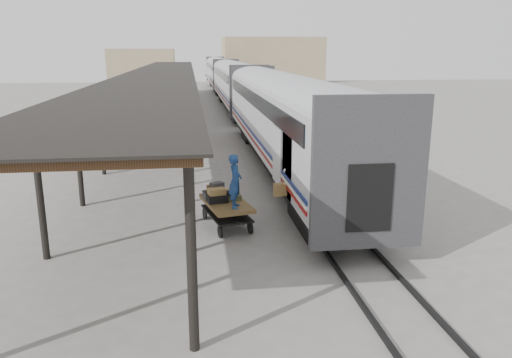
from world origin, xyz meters
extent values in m
plane|color=slate|center=(0.00, 0.00, 0.00)|extent=(160.00, 160.00, 0.00)
cube|color=silver|center=(3.20, 8.00, 2.60)|extent=(3.00, 24.00, 2.90)
cube|color=#28282B|center=(3.20, -3.90, 2.60)|extent=(3.04, 0.22, 3.50)
cube|color=black|center=(1.68, 8.00, 3.50)|extent=(0.04, 22.08, 0.65)
cube|color=black|center=(3.20, 8.00, 0.90)|extent=(2.55, 23.04, 0.50)
cube|color=silver|center=(3.20, 34.00, 2.60)|extent=(3.00, 24.00, 2.90)
cube|color=#28282B|center=(3.20, 22.10, 2.60)|extent=(3.04, 0.22, 3.50)
cube|color=black|center=(1.68, 34.00, 3.50)|extent=(0.04, 22.08, 0.65)
cube|color=black|center=(3.20, 34.00, 0.90)|extent=(2.55, 23.04, 0.50)
cube|color=silver|center=(3.20, 60.00, 2.60)|extent=(3.00, 24.00, 2.90)
cube|color=#28282B|center=(3.20, 48.10, 2.60)|extent=(3.04, 0.22, 3.50)
cube|color=black|center=(1.68, 60.00, 3.50)|extent=(0.04, 22.08, 0.65)
cube|color=black|center=(3.20, 60.00, 0.90)|extent=(2.55, 23.04, 0.50)
cube|color=black|center=(1.95, -0.50, 2.15)|extent=(0.50, 1.70, 2.00)
imported|color=silver|center=(1.95, -0.50, 2.01)|extent=(0.72, 0.89, 1.72)
cube|color=olive|center=(1.55, -0.65, 1.40)|extent=(0.57, 0.25, 0.42)
cube|color=#422B19|center=(-3.40, 24.00, 4.00)|extent=(4.60, 64.00, 0.18)
cube|color=black|center=(-3.40, 24.00, 4.12)|extent=(4.90, 64.30, 0.06)
cylinder|color=black|center=(-5.45, 24.00, 2.00)|extent=(0.20, 0.20, 4.00)
cylinder|color=black|center=(-5.45, 55.00, 2.00)|extent=(0.20, 0.20, 4.00)
cylinder|color=black|center=(-1.35, -7.00, 2.00)|extent=(0.20, 0.20, 4.00)
cylinder|color=black|center=(-1.35, 24.00, 2.00)|extent=(0.20, 0.20, 4.00)
cylinder|color=black|center=(-1.35, 55.00, 2.00)|extent=(0.20, 0.20, 4.00)
cube|color=black|center=(2.48, 34.00, 0.06)|extent=(0.10, 150.00, 0.12)
cube|color=black|center=(3.92, 34.00, 0.06)|extent=(0.10, 150.00, 0.12)
cube|color=tan|center=(14.00, 78.00, 4.00)|extent=(18.00, 10.00, 8.00)
cube|color=tan|center=(-10.00, 82.00, 3.00)|extent=(12.00, 8.00, 6.00)
cube|color=brown|center=(-0.20, 0.02, 0.80)|extent=(1.75, 2.62, 0.12)
cube|color=black|center=(-0.20, 0.02, 0.45)|extent=(1.63, 2.50, 0.06)
cylinder|color=black|center=(-0.48, -1.01, 0.20)|extent=(0.17, 0.41, 0.40)
cylinder|color=black|center=(0.50, -0.79, 0.20)|extent=(0.17, 0.41, 0.40)
cylinder|color=black|center=(-0.90, 0.84, 0.20)|extent=(0.17, 0.41, 0.40)
cylinder|color=black|center=(0.07, 1.06, 0.20)|extent=(0.17, 0.41, 0.40)
cube|color=#343437|center=(-0.57, 0.48, 0.98)|extent=(0.80, 0.63, 0.24)
cube|color=olive|center=(-0.08, 0.82, 0.96)|extent=(0.60, 0.46, 0.20)
cube|color=black|center=(-0.50, 0.00, 0.99)|extent=(0.71, 0.55, 0.26)
cube|color=#45492C|center=(0.05, 0.18, 0.95)|extent=(0.54, 0.42, 0.18)
cube|color=#4E361F|center=(-0.53, 0.43, 1.19)|extent=(0.59, 0.44, 0.21)
cube|color=olive|center=(-0.51, 0.01, 1.21)|extent=(0.63, 0.51, 0.22)
cube|color=#343437|center=(-0.48, 0.40, 1.35)|extent=(0.51, 0.45, 0.15)
cube|color=black|center=(-0.04, 0.15, 1.11)|extent=(0.40, 0.29, 0.14)
cube|color=maroon|center=(-1.63, 15.68, 0.62)|extent=(1.03, 1.70, 1.02)
cube|color=maroon|center=(-1.63, 16.13, 1.30)|extent=(0.97, 0.68, 0.40)
cylinder|color=black|center=(-2.08, 15.05, 0.20)|extent=(0.14, 0.41, 0.41)
cylinder|color=black|center=(-1.18, 15.06, 0.20)|extent=(0.14, 0.41, 0.41)
cylinder|color=black|center=(-2.09, 16.30, 0.20)|extent=(0.14, 0.41, 0.41)
cylinder|color=black|center=(-1.18, 16.30, 0.20)|extent=(0.14, 0.41, 0.41)
imported|color=navy|center=(0.05, -0.63, 1.72)|extent=(0.52, 0.69, 1.72)
imported|color=black|center=(-2.68, 18.38, 0.81)|extent=(0.95, 0.40, 1.61)
camera|label=1|loc=(-1.28, -15.76, 5.72)|focal=35.00mm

